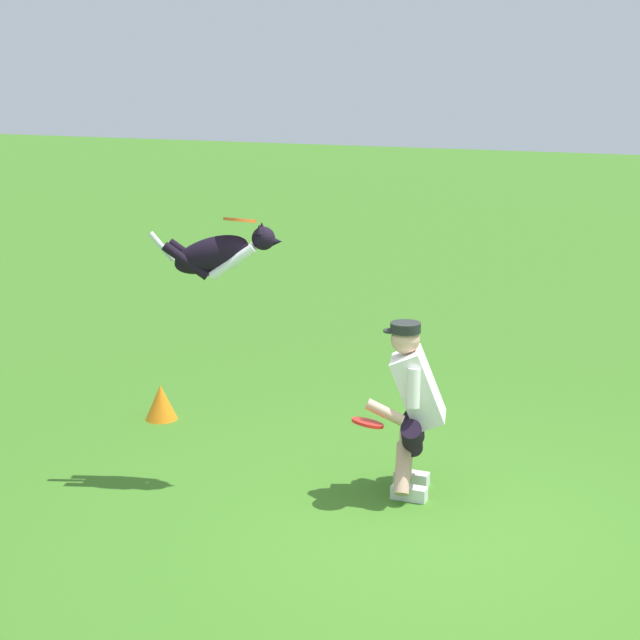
% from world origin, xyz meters
% --- Properties ---
extents(ground_plane, '(60.00, 60.00, 0.00)m').
position_xyz_m(ground_plane, '(0.00, 0.00, 0.00)').
color(ground_plane, '#3A6F20').
extents(person, '(0.55, 0.66, 1.29)m').
position_xyz_m(person, '(0.32, -0.66, 0.70)').
color(person, silver).
rests_on(person, ground_plane).
extents(dog, '(0.97, 0.40, 0.44)m').
position_xyz_m(dog, '(1.72, -0.35, 1.75)').
color(dog, black).
extents(frisbee_flying, '(0.30, 0.30, 0.08)m').
position_xyz_m(frisbee_flying, '(1.58, -0.41, 2.00)').
color(frisbee_flying, orange).
extents(frisbee_held, '(0.32, 0.32, 0.10)m').
position_xyz_m(frisbee_held, '(0.56, -0.35, 0.61)').
color(frisbee_held, red).
rests_on(frisbee_held, person).
extents(training_cone, '(0.29, 0.29, 0.32)m').
position_xyz_m(training_cone, '(2.87, -1.36, 0.16)').
color(training_cone, orange).
rests_on(training_cone, ground_plane).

